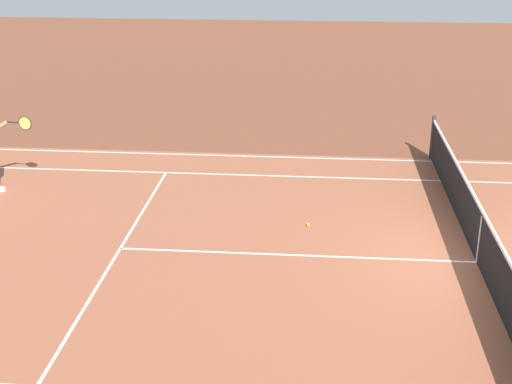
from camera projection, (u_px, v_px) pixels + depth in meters
ground_plane at (477, 262)px, 12.55m from camera, size 60.00×60.00×0.00m
court_slab at (477, 262)px, 12.54m from camera, size 24.20×11.40×0.00m
court_line_markings at (477, 262)px, 12.54m from camera, size 23.85×11.05×0.01m
tennis_net at (480, 237)px, 12.37m from camera, size 0.10×11.70×1.08m
tennis_ball at (308, 225)px, 13.98m from camera, size 0.07×0.07×0.07m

